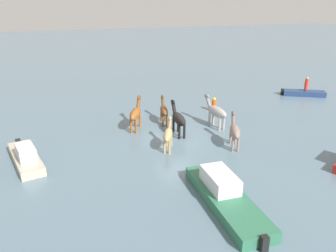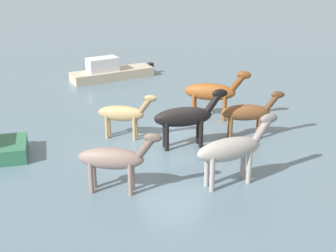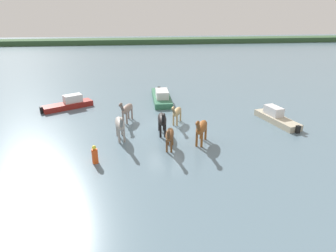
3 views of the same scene
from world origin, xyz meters
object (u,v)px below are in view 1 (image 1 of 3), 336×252
Objects in this scene: boat_dinghy_port at (303,94)px; boat_skiff_near at (225,197)px; horse_rear_stallion at (178,119)px; buoy_channel_marker at (214,105)px; person_boatman_standing at (307,84)px; horse_lead at (136,113)px; horse_dun_straggler at (235,131)px; boat_motor_center at (26,158)px; horse_dark_mare at (216,111)px; horse_chestnut_trailing at (164,110)px; horse_mid_herd at (168,134)px.

boat_skiff_near is at bearing -109.53° from boat_dinghy_port.
horse_rear_stallion is 2.31× the size of buoy_channel_marker.
horse_lead is at bearing 11.69° from person_boatman_standing.
boat_motor_center is (11.87, -1.58, -0.74)m from horse_dun_straggler.
horse_dark_mare reaches higher than boat_dinghy_port.
horse_chestnut_trailing reaches higher than horse_mid_herd.
horse_dark_mare is 0.72× the size of boat_dinghy_port.
boat_dinghy_port is (-16.62, -3.51, -0.98)m from horse_lead.
horse_lead is 5.55m from horse_dark_mare.
boat_motor_center is at bearing 51.92° from boat_skiff_near.
horse_lead is 6.87m from horse_dun_straggler.
horse_dark_mare is at bearing -78.50° from horse_rear_stallion.
buoy_channel_marker reaches higher than boat_dinghy_port.
horse_dark_mare is at bearing 14.47° from horse_dun_straggler.
boat_dinghy_port is at bearing -15.37° from person_boatman_standing.
horse_lead is 0.95× the size of horse_dark_mare.
horse_rear_stallion is at bearing -163.02° from horse_chestnut_trailing.
horse_rear_stallion is 5.77m from buoy_channel_marker.
buoy_channel_marker is at bearing -48.06° from horse_rear_stallion.
horse_chestnut_trailing is 9.86m from boat_motor_center.
boat_motor_center is (6.89, 3.15, -0.83)m from horse_lead.
horse_mid_herd is at bearing 45.08° from buoy_channel_marker.
horse_chestnut_trailing is 2.45m from horse_rear_stallion.
boat_motor_center is at bearing 123.94° from horse_chestnut_trailing.
boat_motor_center is (12.28, 1.85, -0.83)m from horse_dark_mare.
boat_motor_center reaches higher than buoy_channel_marker.
boat_motor_center is 14.58m from buoy_channel_marker.
horse_lead is 2.25× the size of buoy_channel_marker.
buoy_channel_marker is (-6.79, -1.91, -0.63)m from horse_lead.
boat_motor_center is 0.76× the size of boat_skiff_near.
horse_mid_herd is at bearing 71.61° from boat_motor_center.
boat_motor_center is at bearing 140.12° from horse_lead.
boat_motor_center is at bearing 99.25° from horse_rear_stallion.
horse_lead is at bearing 67.79° from horse_dun_straggler.
horse_rear_stallion is 0.98× the size of horse_dark_mare.
horse_lead is at bearing 10.21° from boat_skiff_near.
horse_dark_mare reaches higher than boat_motor_center.
buoy_channel_marker is (-5.70, -5.72, -0.44)m from horse_mid_herd.
boat_skiff_near is at bearing 148.20° from horse_dark_mare.
horse_mid_herd is 0.47× the size of boat_motor_center.
horse_mid_herd is 1.89× the size of buoy_channel_marker.
horse_lead is 10.21m from boat_skiff_near.
horse_rear_stallion is 9.45m from boat_motor_center.
horse_rear_stallion is at bearing -4.55° from boat_skiff_near.
person_boatman_standing reaches higher than boat_dinghy_port.
person_boatman_standing reaches higher than buoy_channel_marker.
boat_skiff_near is (-0.60, 6.22, -0.62)m from horse_mid_herd.
boat_dinghy_port is (-14.18, -5.34, -0.97)m from horse_rear_stallion.
horse_rear_stallion reaches higher than boat_motor_center.
horse_rear_stallion is 15.27m from person_boatman_standing.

